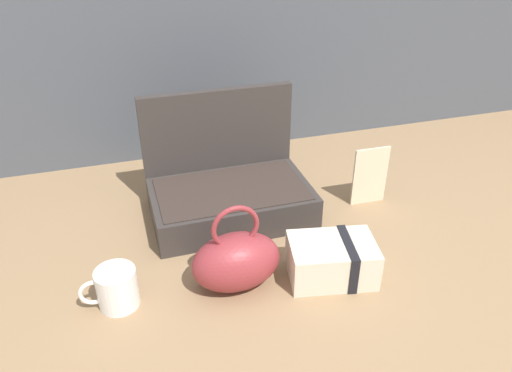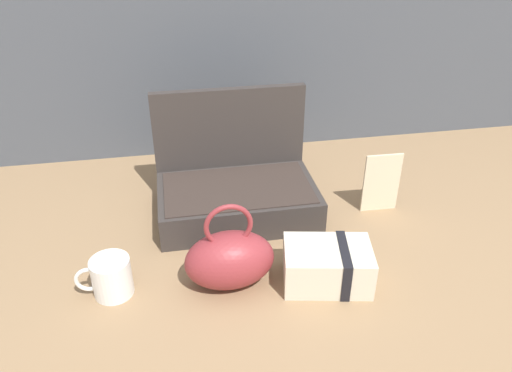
{
  "view_description": "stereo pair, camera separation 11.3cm",
  "coord_description": "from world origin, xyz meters",
  "px_view_note": "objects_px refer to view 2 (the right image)",
  "views": [
    {
      "loc": [
        -0.31,
        -0.95,
        0.75
      ],
      "look_at": [
        -0.02,
        -0.02,
        0.18
      ],
      "focal_mm": 34.76,
      "sensor_mm": 36.0,
      "label": 1
    },
    {
      "loc": [
        -0.2,
        -0.98,
        0.75
      ],
      "look_at": [
        -0.02,
        -0.02,
        0.18
      ],
      "focal_mm": 34.76,
      "sensor_mm": 36.0,
      "label": 2
    }
  ],
  "objects_px": {
    "info_card_left": "(381,183)",
    "cream_toiletry_bag": "(329,265)",
    "open_suitcase": "(236,187)",
    "coffee_mug": "(111,277)",
    "teal_pouch_handbag": "(230,259)"
  },
  "relations": [
    {
      "from": "coffee_mug",
      "to": "open_suitcase",
      "type": "bearing_deg",
      "value": 41.78
    },
    {
      "from": "info_card_left",
      "to": "cream_toiletry_bag",
      "type": "bearing_deg",
      "value": -129.63
    },
    {
      "from": "open_suitcase",
      "to": "info_card_left",
      "type": "bearing_deg",
      "value": -10.23
    },
    {
      "from": "teal_pouch_handbag",
      "to": "coffee_mug",
      "type": "height_order",
      "value": "teal_pouch_handbag"
    },
    {
      "from": "open_suitcase",
      "to": "info_card_left",
      "type": "relative_size",
      "value": 2.47
    },
    {
      "from": "info_card_left",
      "to": "coffee_mug",
      "type": "bearing_deg",
      "value": -161.7
    },
    {
      "from": "open_suitcase",
      "to": "info_card_left",
      "type": "distance_m",
      "value": 0.39
    },
    {
      "from": "open_suitcase",
      "to": "teal_pouch_handbag",
      "type": "xyz_separation_m",
      "value": [
        -0.06,
        -0.3,
        -0.0
      ]
    },
    {
      "from": "coffee_mug",
      "to": "info_card_left",
      "type": "height_order",
      "value": "info_card_left"
    },
    {
      "from": "open_suitcase",
      "to": "cream_toiletry_bag",
      "type": "xyz_separation_m",
      "value": [
        0.16,
        -0.33,
        -0.03
      ]
    },
    {
      "from": "open_suitcase",
      "to": "cream_toiletry_bag",
      "type": "bearing_deg",
      "value": -64.28
    },
    {
      "from": "cream_toiletry_bag",
      "to": "open_suitcase",
      "type": "bearing_deg",
      "value": 115.72
    },
    {
      "from": "teal_pouch_handbag",
      "to": "info_card_left",
      "type": "relative_size",
      "value": 1.24
    },
    {
      "from": "cream_toiletry_bag",
      "to": "coffee_mug",
      "type": "xyz_separation_m",
      "value": [
        -0.47,
        0.05,
        -0.0
      ]
    },
    {
      "from": "cream_toiletry_bag",
      "to": "coffee_mug",
      "type": "relative_size",
      "value": 1.75
    }
  ]
}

